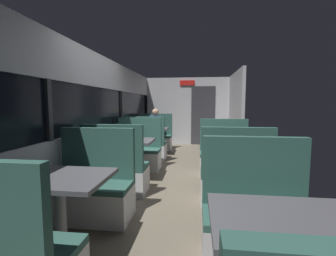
% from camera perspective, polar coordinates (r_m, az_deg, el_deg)
% --- Properties ---
extents(ground_plane, '(3.30, 9.20, 0.02)m').
position_cam_1_polar(ground_plane, '(4.33, 1.93, -13.22)').
color(ground_plane, '#665B4C').
extents(carriage_window_panel_left, '(0.09, 8.48, 2.30)m').
position_cam_1_polar(carriage_window_panel_left, '(4.47, -16.88, 1.79)').
color(carriage_window_panel_left, '#B2B2B7').
rests_on(carriage_window_panel_left, ground_plane).
extents(carriage_end_bulkhead, '(2.90, 0.11, 2.30)m').
position_cam_1_polar(carriage_end_bulkhead, '(8.28, 4.99, 3.96)').
color(carriage_end_bulkhead, '#B2B2B7').
rests_on(carriage_end_bulkhead, ground_plane).
extents(carriage_aisle_panel_right, '(0.08, 2.40, 2.30)m').
position_cam_1_polar(carriage_aisle_panel_right, '(7.16, 15.84, 3.57)').
color(carriage_aisle_panel_right, '#B2B2B7').
rests_on(carriage_aisle_panel_right, ground_plane).
extents(dining_table_near_window, '(0.90, 0.70, 0.74)m').
position_cam_1_polar(dining_table_near_window, '(2.47, -24.60, -12.68)').
color(dining_table_near_window, '#9E9EA3').
rests_on(dining_table_near_window, ground_plane).
extents(bench_near_window_facing_entry, '(0.95, 0.50, 1.10)m').
position_cam_1_polar(bench_near_window_facing_entry, '(3.15, -17.48, -14.36)').
color(bench_near_window_facing_entry, silver).
rests_on(bench_near_window_facing_entry, ground_plane).
extents(dining_table_mid_window, '(0.90, 0.70, 0.74)m').
position_cam_1_polar(dining_table_mid_window, '(4.47, -9.40, -4.09)').
color(dining_table_mid_window, '#9E9EA3').
rests_on(dining_table_mid_window, ground_plane).
extents(bench_mid_window_facing_end, '(0.95, 0.50, 1.10)m').
position_cam_1_polar(bench_mid_window_facing_end, '(3.89, -12.29, -10.34)').
color(bench_mid_window_facing_end, silver).
rests_on(bench_mid_window_facing_end, ground_plane).
extents(bench_mid_window_facing_entry, '(0.95, 0.50, 1.10)m').
position_cam_1_polar(bench_mid_window_facing_entry, '(5.19, -7.14, -6.17)').
color(bench_mid_window_facing_entry, silver).
rests_on(bench_mid_window_facing_entry, ground_plane).
extents(dining_table_far_window, '(0.90, 0.70, 0.74)m').
position_cam_1_polar(dining_table_far_window, '(6.62, -3.92, -0.82)').
color(dining_table_far_window, '#9E9EA3').
rests_on(dining_table_far_window, ground_plane).
extents(bench_far_window_facing_end, '(0.95, 0.50, 1.10)m').
position_cam_1_polar(bench_far_window_facing_end, '(5.99, -5.18, -4.54)').
color(bench_far_window_facing_end, silver).
rests_on(bench_far_window_facing_end, ground_plane).
extents(bench_far_window_facing_entry, '(0.95, 0.50, 1.10)m').
position_cam_1_polar(bench_far_window_facing_entry, '(7.34, -2.86, -2.61)').
color(bench_far_window_facing_entry, silver).
rests_on(bench_far_window_facing_entry, ground_plane).
extents(dining_table_front_aisle, '(0.90, 0.70, 0.74)m').
position_cam_1_polar(dining_table_front_aisle, '(1.67, 26.84, -22.00)').
color(dining_table_front_aisle, '#9E9EA3').
rests_on(dining_table_front_aisle, ground_plane).
extents(bench_front_aisle_facing_entry, '(0.95, 0.50, 1.10)m').
position_cam_1_polar(bench_front_aisle_facing_entry, '(2.40, 20.47, -21.07)').
color(bench_front_aisle_facing_entry, silver).
rests_on(bench_front_aisle_facing_entry, ground_plane).
extents(dining_table_rear_aisle, '(0.90, 0.70, 0.74)m').
position_cam_1_polar(dining_table_rear_aisle, '(4.13, 14.42, -5.02)').
color(dining_table_rear_aisle, '#9E9EA3').
rests_on(dining_table_rear_aisle, ground_plane).
extents(bench_rear_aisle_facing_end, '(0.95, 0.50, 1.10)m').
position_cam_1_polar(bench_rear_aisle_facing_end, '(3.53, 15.75, -12.11)').
color(bench_rear_aisle_facing_end, silver).
rests_on(bench_rear_aisle_facing_end, ground_plane).
extents(bench_rear_aisle_facing_entry, '(0.95, 0.50, 1.10)m').
position_cam_1_polar(bench_rear_aisle_facing_entry, '(4.87, 13.28, -7.08)').
color(bench_rear_aisle_facing_entry, silver).
rests_on(bench_rear_aisle_facing_entry, ground_plane).
extents(seated_passenger, '(0.47, 0.55, 1.26)m').
position_cam_1_polar(seated_passenger, '(7.24, -2.97, -1.05)').
color(seated_passenger, '#26262D').
rests_on(seated_passenger, ground_plane).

